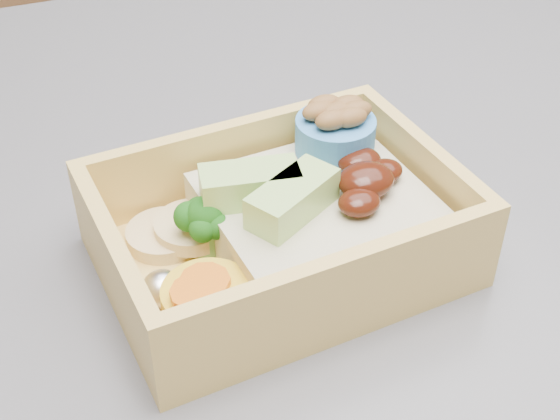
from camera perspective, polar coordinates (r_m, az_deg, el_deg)
name	(u,v)px	position (r m, az deg, el deg)	size (l,w,h in m)	color
bento_box	(289,222)	(0.41, 0.64, -0.90)	(0.19, 0.15, 0.07)	#E0B85C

